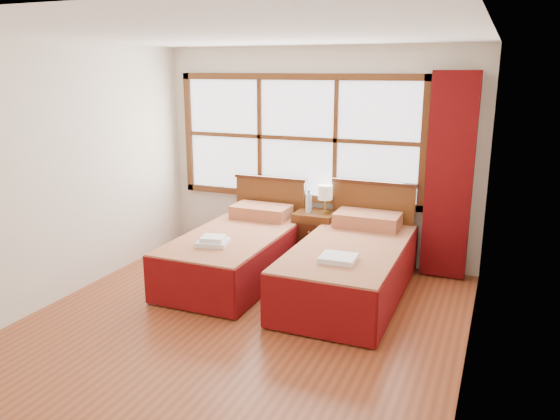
% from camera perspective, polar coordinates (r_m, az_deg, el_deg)
% --- Properties ---
extents(floor, '(4.50, 4.50, 0.00)m').
position_cam_1_polar(floor, '(5.18, -4.64, -12.29)').
color(floor, brown).
rests_on(floor, ground).
extents(ceiling, '(4.50, 4.50, 0.00)m').
position_cam_1_polar(ceiling, '(4.63, -5.33, 17.81)').
color(ceiling, white).
rests_on(ceiling, wall_back).
extents(wall_back, '(4.00, 0.00, 4.00)m').
position_cam_1_polar(wall_back, '(6.77, 3.87, 5.75)').
color(wall_back, silver).
rests_on(wall_back, floor).
extents(wall_left, '(0.00, 4.50, 4.50)m').
position_cam_1_polar(wall_left, '(5.92, -22.46, 3.39)').
color(wall_left, silver).
rests_on(wall_left, floor).
extents(wall_right, '(0.00, 4.50, 4.50)m').
position_cam_1_polar(wall_right, '(4.22, 19.90, -0.49)').
color(wall_right, silver).
rests_on(wall_right, floor).
extents(window, '(3.16, 0.06, 1.56)m').
position_cam_1_polar(window, '(6.79, 1.78, 7.51)').
color(window, white).
rests_on(window, wall_back).
extents(curtain, '(0.50, 0.16, 2.30)m').
position_cam_1_polar(curtain, '(6.33, 17.28, 3.31)').
color(curtain, '#5C090A').
rests_on(curtain, wall_back).
extents(bed_left, '(1.04, 2.06, 1.01)m').
position_cam_1_polar(bed_left, '(6.29, -4.44, -4.29)').
color(bed_left, '#3F1C0D').
rests_on(bed_left, floor).
extents(bed_right, '(1.08, 2.10, 1.05)m').
position_cam_1_polar(bed_right, '(5.83, 7.40, -5.77)').
color(bed_right, '#3F1C0D').
rests_on(bed_right, floor).
extents(nightstand, '(0.48, 0.47, 0.64)m').
position_cam_1_polar(nightstand, '(6.73, 3.71, -2.87)').
color(nightstand, '#582F13').
rests_on(nightstand, floor).
extents(towels_left, '(0.36, 0.33, 0.09)m').
position_cam_1_polar(towels_left, '(5.78, -7.00, -3.25)').
color(towels_left, white).
rests_on(towels_left, bed_left).
extents(towels_right, '(0.35, 0.31, 0.05)m').
position_cam_1_polar(towels_right, '(5.23, 6.11, -5.04)').
color(towels_right, white).
rests_on(towels_right, bed_right).
extents(lamp, '(0.17, 0.17, 0.34)m').
position_cam_1_polar(lamp, '(6.58, 4.75, 1.75)').
color(lamp, gold).
rests_on(lamp, nightstand).
extents(bottle_near, '(0.07, 0.07, 0.28)m').
position_cam_1_polar(bottle_near, '(6.61, 3.03, 0.83)').
color(bottle_near, silver).
rests_on(bottle_near, nightstand).
extents(bottle_far, '(0.07, 0.07, 0.26)m').
position_cam_1_polar(bottle_far, '(6.60, 2.98, 0.74)').
color(bottle_far, silver).
rests_on(bottle_far, nightstand).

